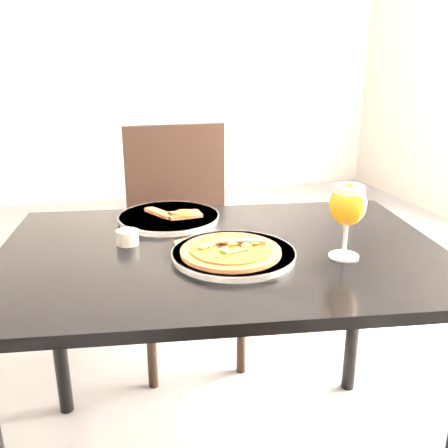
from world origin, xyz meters
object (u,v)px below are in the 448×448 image
object	(u,v)px
dining_table	(222,279)
pizza	(231,250)
chair_far	(183,234)
beer_glass	(348,205)

from	to	relation	value
dining_table	pizza	xyz separation A→B (m)	(-0.00, -0.08, 0.12)
pizza	chair_far	bearing A→B (deg)	86.80
pizza	beer_glass	xyz separation A→B (m)	(0.28, -0.07, 0.11)
dining_table	beer_glass	distance (m)	0.39
pizza	dining_table	bearing A→B (deg)	89.57
chair_far	beer_glass	xyz separation A→B (m)	(0.24, -0.87, 0.35)
dining_table	beer_glass	xyz separation A→B (m)	(0.28, -0.15, 0.23)
pizza	beer_glass	bearing A→B (deg)	-13.74
chair_far	beer_glass	bearing A→B (deg)	-73.23
chair_far	beer_glass	size ratio (longest dim) A/B	4.99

